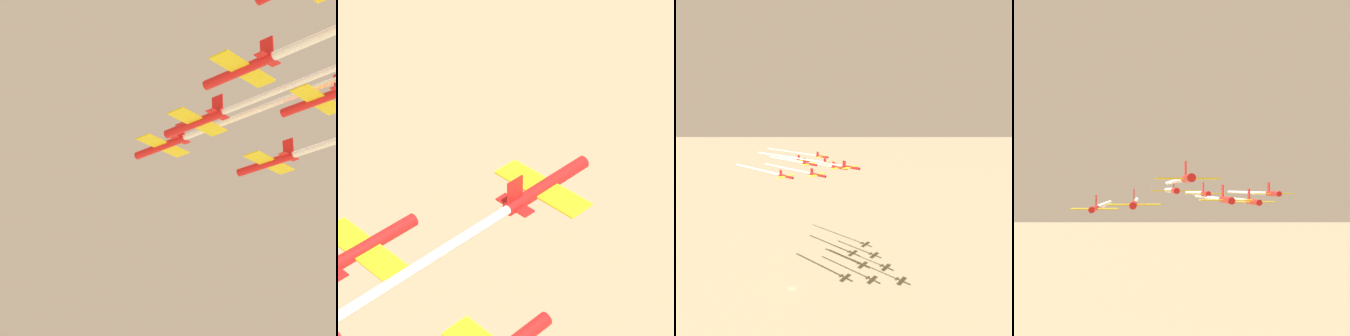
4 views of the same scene
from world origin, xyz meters
TOP-DOWN VIEW (x-y plane):
  - jet_0 at (-32.54, -13.27)m, footprint 9.97×9.41m
  - jet_1 at (-18.28, -20.36)m, footprint 9.97×9.41m
  - jet_2 at (-19.41, -4.25)m, footprint 9.97×9.41m
  - jet_3 at (-4.03, -27.45)m, footprint 9.97×9.41m
  - jet_4 at (-5.16, -11.34)m, footprint 9.97×9.41m
  - jet_5 at (-6.29, 4.76)m, footprint 9.97×9.41m
  - jet_6 at (10.23, -34.54)m, footprint 9.97×9.41m
  - jet_7 at (9.09, -18.43)m, footprint 9.97×9.41m
  - smoke_trail_0 at (-1.07, -11.06)m, footprint 53.90×4.58m
  - smoke_trail_1 at (7.21, -18.57)m, footprint 41.94×3.67m
  - smoke_trail_2 at (3.71, -2.63)m, footprint 37.22×3.50m
  - smoke_trail_3 at (15.10, -26.10)m, footprint 29.22×3.04m
  - smoke_trail_4 at (13.89, -10.00)m, footprint 29.09×3.21m
  - smoke_trail_5 at (18.31, 6.49)m, footprint 40.19×3.92m
  - smoke_trail_6 at (41.01, -32.37)m, footprint 52.53×4.49m
  - smoke_trail_7 at (33.53, -16.72)m, footprint 39.85×3.89m

SIDE VIEW (x-z plane):
  - smoke_trail_5 at x=18.31m, z-range 68.09..69.19m
  - jet_5 at x=-6.29m, z-range 67.02..70.35m
  - smoke_trail_2 at x=3.71m, z-range 69.48..70.37m
  - smoke_trail_3 at x=15.10m, z-range 69.44..70.43m
  - jet_2 at x=-19.41m, z-range 68.31..71.64m
  - jet_3 at x=-4.03m, z-range 68.32..71.65m
  - smoke_trail_1 at x=7.21m, z-range 70.32..71.05m
  - jet_1 at x=-18.28m, z-range 69.07..72.40m
  - smoke_trail_6 at x=41.01m, z-range 71.08..71.89m
  - smoke_trail_7 at x=33.53m, z-range 70.94..72.04m
  - jet_6 at x=10.23m, z-range 69.87..73.20m
  - jet_7 at x=9.09m, z-range 69.87..73.20m
  - smoke_trail_4 at x=13.89m, z-range 71.67..72.84m
  - jet_4 at x=-5.16m, z-range 70.64..73.97m
  - smoke_trail_0 at x=-1.07m, z-range 73.77..74.56m
  - jet_0 at x=-32.54m, z-range 72.55..75.88m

